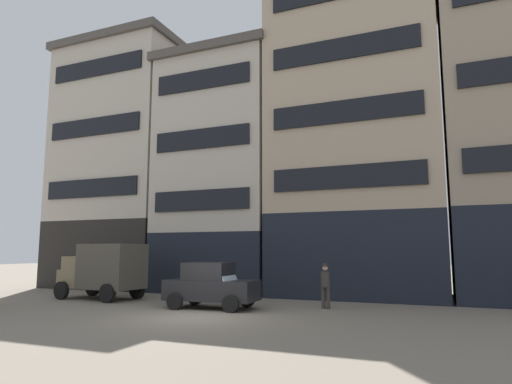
# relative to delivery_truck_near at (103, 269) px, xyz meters

# --- Properties ---
(ground_plane) EXTENTS (120.00, 120.00, 0.00)m
(ground_plane) POSITION_rel_delivery_truck_near_xyz_m (7.06, -3.24, -1.42)
(ground_plane) COLOR slate
(building_far_left) EXTENTS (8.54, 6.32, 16.03)m
(building_far_left) POSITION_rel_delivery_truck_near_xyz_m (-4.17, 6.30, 6.63)
(building_far_left) COLOR black
(building_far_left) RESTS_ON ground_plane
(building_center_left) EXTENTS (7.26, 6.32, 13.87)m
(building_center_left) POSITION_rel_delivery_truck_near_xyz_m (3.38, 6.29, 5.55)
(building_center_left) COLOR black
(building_center_left) RESTS_ON ground_plane
(building_center_right) EXTENTS (9.01, 6.32, 17.30)m
(building_center_right) POSITION_rel_delivery_truck_near_xyz_m (11.16, 6.29, 7.27)
(building_center_right) COLOR black
(building_center_right) RESTS_ON ground_plane
(delivery_truck_near) EXTENTS (4.48, 2.44, 2.62)m
(delivery_truck_near) POSITION_rel_delivery_truck_near_xyz_m (0.00, 0.00, 0.00)
(delivery_truck_near) COLOR #7A6B4C
(delivery_truck_near) RESTS_ON ground_plane
(sedan_light) EXTENTS (3.76, 1.98, 1.83)m
(sedan_light) POSITION_rel_delivery_truck_near_xyz_m (6.43, -0.97, -0.51)
(sedan_light) COLOR black
(sedan_light) RESTS_ON ground_plane
(pedestrian_officer) EXTENTS (0.47, 0.47, 1.79)m
(pedestrian_officer) POSITION_rel_delivery_truck_near_xyz_m (10.72, 0.72, -0.44)
(pedestrian_officer) COLOR #38332D
(pedestrian_officer) RESTS_ON ground_plane
(fire_hydrant_curbside) EXTENTS (0.24, 0.24, 0.83)m
(fire_hydrant_curbside) POSITION_rel_delivery_truck_near_xyz_m (-2.38, 2.20, -1.00)
(fire_hydrant_curbside) COLOR maroon
(fire_hydrant_curbside) RESTS_ON ground_plane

